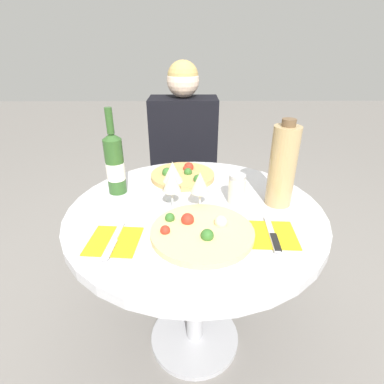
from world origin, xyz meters
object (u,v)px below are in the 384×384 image
dining_table (195,235)px  wine_bottle (115,163)px  tall_carafe (283,166)px  chair_behind_diner (185,184)px  pizza_large (201,231)px  seated_diner (184,181)px

dining_table → wine_bottle: 0.41m
tall_carafe → chair_behind_diner: bearing=115.5°
pizza_large → wine_bottle: wine_bottle is taller
seated_diner → tall_carafe: seated_diner is taller
chair_behind_diner → pizza_large: (0.07, -0.96, 0.29)m
chair_behind_diner → seated_diner: (-0.00, -0.14, 0.08)m
pizza_large → wine_bottle: 0.45m
chair_behind_diner → wine_bottle: (-0.25, -0.66, 0.40)m
wine_bottle → pizza_large: bearing=-42.6°
dining_table → wine_bottle: wine_bottle is taller
wine_bottle → tall_carafe: 0.62m
seated_diner → wine_bottle: seated_diner is taller
dining_table → chair_behind_diner: (-0.05, 0.79, -0.16)m
chair_behind_diner → seated_diner: 0.16m
seated_diner → pizza_large: (0.07, -0.82, 0.21)m
dining_table → chair_behind_diner: 0.81m
tall_carafe → pizza_large: bearing=-145.3°
seated_diner → tall_carafe: (0.36, -0.62, 0.34)m
dining_table → pizza_large: 0.21m
pizza_large → tall_carafe: tall_carafe is taller
chair_behind_diner → seated_diner: seated_diner is taller
pizza_large → tall_carafe: size_ratio=1.03×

